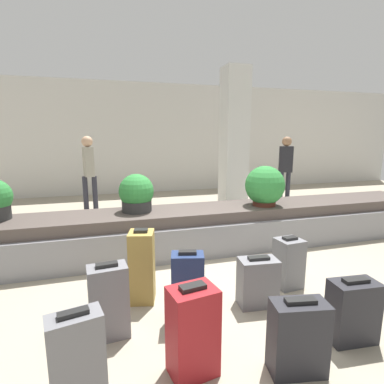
% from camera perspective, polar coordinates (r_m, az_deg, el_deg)
% --- Properties ---
extents(ground_plane, '(18.00, 18.00, 0.00)m').
position_cam_1_polar(ground_plane, '(3.56, 5.80, -17.62)').
color(ground_plane, '#9E937F').
extents(back_wall, '(18.00, 0.06, 3.20)m').
position_cam_1_polar(back_wall, '(9.09, -8.72, 10.00)').
color(back_wall, beige).
rests_on(back_wall, ground_plane).
extents(carousel, '(8.26, 0.94, 0.62)m').
position_cam_1_polar(carousel, '(4.52, -0.00, -7.18)').
color(carousel, gray).
rests_on(carousel, ground_plane).
extents(pillar, '(0.54, 0.54, 3.20)m').
position_cam_1_polar(pillar, '(7.08, 7.99, 9.88)').
color(pillar, silver).
rests_on(pillar, ground_plane).
extents(suitcase_0, '(0.40, 0.25, 0.55)m').
position_cam_1_polar(suitcase_0, '(2.96, 28.26, -19.35)').
color(suitcase_0, '#232328').
rests_on(suitcase_0, ground_plane).
extents(suitcase_1, '(0.36, 0.30, 0.68)m').
position_cam_1_polar(suitcase_1, '(2.32, 0.14, -25.00)').
color(suitcase_1, maroon).
rests_on(suitcase_1, ground_plane).
extents(suitcase_2, '(0.34, 0.23, 0.66)m').
position_cam_1_polar(suitcase_2, '(2.75, -15.57, -19.43)').
color(suitcase_2, slate).
rests_on(suitcase_2, ground_plane).
extents(suitcase_3, '(0.37, 0.25, 0.63)m').
position_cam_1_polar(suitcase_3, '(2.27, -21.08, -27.47)').
color(suitcase_3, slate).
rests_on(suitcase_3, ground_plane).
extents(suitcase_4, '(0.42, 0.28, 0.57)m').
position_cam_1_polar(suitcase_4, '(2.48, 19.53, -24.64)').
color(suitcase_4, '#232328').
rests_on(suitcase_4, ground_plane).
extents(suitcase_5, '(0.33, 0.26, 0.68)m').
position_cam_1_polar(suitcase_5, '(2.85, -0.84, -17.71)').
color(suitcase_5, navy).
rests_on(suitcase_5, ground_plane).
extents(suitcase_6, '(0.40, 0.27, 0.51)m').
position_cam_1_polar(suitcase_6, '(3.19, 12.41, -16.38)').
color(suitcase_6, slate).
rests_on(suitcase_6, ground_plane).
extents(suitcase_7, '(0.30, 0.28, 0.59)m').
position_cam_1_polar(suitcase_7, '(3.61, 17.89, -12.70)').
color(suitcase_7, slate).
rests_on(suitcase_7, ground_plane).
extents(suitcase_8, '(0.30, 0.31, 0.77)m').
position_cam_1_polar(suitcase_8, '(3.18, -9.49, -13.80)').
color(suitcase_8, '#A3843D').
rests_on(suitcase_8, ground_plane).
extents(potted_plant_0, '(0.49, 0.49, 0.53)m').
position_cam_1_polar(potted_plant_0, '(4.30, -10.53, -0.36)').
color(potted_plant_0, '#2D2D2D').
rests_on(potted_plant_0, carousel).
extents(potted_plant_1, '(0.60, 0.60, 0.61)m').
position_cam_1_polar(potted_plant_1, '(4.71, 13.69, 1.01)').
color(potted_plant_1, '#4C2319').
rests_on(potted_plant_1, carousel).
extents(traveler_0, '(0.31, 0.35, 1.68)m').
position_cam_1_polar(traveler_0, '(6.94, -19.08, 4.47)').
color(traveler_0, '#282833').
rests_on(traveler_0, ground_plane).
extents(traveler_1, '(0.37, 0.30, 1.67)m').
position_cam_1_polar(traveler_1, '(7.76, 17.40, 5.07)').
color(traveler_1, '#282833').
rests_on(traveler_1, ground_plane).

